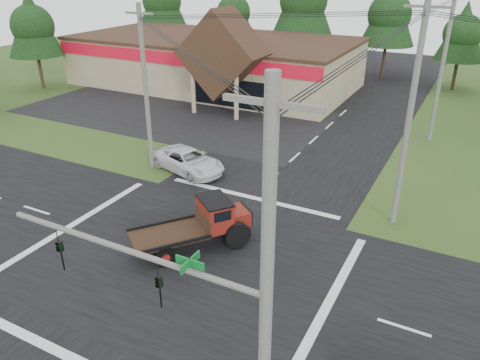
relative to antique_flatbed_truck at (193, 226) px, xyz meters
The scene contains 16 objects.
ground 1.56m from the antique_flatbed_truck, 81.72° to the right, with size 120.00×120.00×0.00m, color #2D4C1B.
road_ns 1.56m from the antique_flatbed_truck, 81.72° to the right, with size 12.00×120.00×0.02m, color black.
road_ew 1.55m from the antique_flatbed_truck, 81.72° to the right, with size 120.00×12.00×0.02m, color black.
parking_apron 22.77m from the antique_flatbed_truck, 127.55° to the left, with size 28.00×14.00×0.02m, color black.
cvs_building 32.59m from the antique_flatbed_truck, 118.56° to the left, with size 30.40×18.20×9.19m.
traffic_signal_mast 10.84m from the antique_flatbed_truck, 54.88° to the right, with size 8.12×0.24×7.00m.
utility_pole_nr 12.24m from the antique_flatbed_truck, 47.95° to the right, with size 2.00×0.30×11.00m.
utility_pole_nw 11.34m from the antique_flatbed_truck, 138.19° to the left, with size 2.00×0.30×10.50m.
utility_pole_ne 11.73m from the antique_flatbed_truck, 40.80° to the left, with size 2.00×0.30×11.50m.
utility_pole_n 23.00m from the antique_flatbed_truck, 68.84° to the left, with size 2.00×0.30×11.20m.
tree_row_b 45.91m from the antique_flatbed_truck, 115.83° to the left, with size 5.60×5.60×10.10m.
tree_row_d 41.49m from the antique_flatbed_truck, 89.80° to the left, with size 6.16×6.16×11.11m.
tree_row_e 40.16m from the antique_flatbed_truck, 78.22° to the left, with size 5.04×5.04×9.09m.
tree_side_w 37.51m from the antique_flatbed_truck, 149.15° to the left, with size 5.60×5.60×10.10m.
antique_flatbed_truck is the anchor object (origin of this frame).
white_pickup 9.21m from the antique_flatbed_truck, 124.75° to the left, with size 2.46×5.34×1.48m, color silver.
Camera 1 is at (10.81, -15.09, 12.76)m, focal length 35.00 mm.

